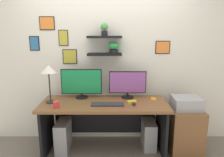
# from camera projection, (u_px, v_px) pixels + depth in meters

# --- Properties ---
(ground_plane) EXTENTS (8.00, 8.00, 0.00)m
(ground_plane) POSITION_uv_depth(u_px,v_px,m) (105.00, 150.00, 3.09)
(ground_plane) COLOR #70665B
(back_wall_assembly) EXTENTS (4.40, 0.24, 2.70)m
(back_wall_assembly) POSITION_uv_depth(u_px,v_px,m) (105.00, 56.00, 3.22)
(back_wall_assembly) COLOR silver
(back_wall_assembly) RESTS_ON ground
(desk) EXTENTS (1.76, 0.68, 0.75)m
(desk) POSITION_uv_depth(u_px,v_px,m) (105.00, 115.00, 3.03)
(desk) COLOR brown
(desk) RESTS_ON ground
(monitor_left) EXTENTS (0.60, 0.18, 0.43)m
(monitor_left) POSITION_uv_depth(u_px,v_px,m) (82.00, 83.00, 3.09)
(monitor_left) COLOR black
(monitor_left) RESTS_ON desk
(monitor_right) EXTENTS (0.55, 0.18, 0.40)m
(monitor_right) POSITION_uv_depth(u_px,v_px,m) (128.00, 84.00, 3.09)
(monitor_right) COLOR black
(monitor_right) RESTS_ON desk
(keyboard) EXTENTS (0.44, 0.14, 0.02)m
(keyboard) POSITION_uv_depth(u_px,v_px,m) (108.00, 104.00, 2.82)
(keyboard) COLOR #2D2D33
(keyboard) RESTS_ON desk
(computer_mouse) EXTENTS (0.06, 0.09, 0.03)m
(computer_mouse) POSITION_uv_depth(u_px,v_px,m) (135.00, 104.00, 2.83)
(computer_mouse) COLOR black
(computer_mouse) RESTS_ON desk
(desk_lamp) EXTENTS (0.21, 0.21, 0.53)m
(desk_lamp) POSITION_uv_depth(u_px,v_px,m) (49.00, 72.00, 2.83)
(desk_lamp) COLOR #2D2D33
(desk_lamp) RESTS_ON desk
(cell_phone) EXTENTS (0.09, 0.15, 0.01)m
(cell_phone) POSITION_uv_depth(u_px,v_px,m) (154.00, 99.00, 3.06)
(cell_phone) COLOR orange
(cell_phone) RESTS_ON desk
(coffee_mug) EXTENTS (0.08, 0.08, 0.09)m
(coffee_mug) POSITION_uv_depth(u_px,v_px,m) (57.00, 104.00, 2.71)
(coffee_mug) COLOR red
(coffee_mug) RESTS_ON desk
(scissors_tray) EXTENTS (0.13, 0.09, 0.02)m
(scissors_tray) POSITION_uv_depth(u_px,v_px,m) (133.00, 102.00, 2.93)
(scissors_tray) COLOR yellow
(scissors_tray) RESTS_ON desk
(drawer_cabinet) EXTENTS (0.44, 0.50, 0.66)m
(drawer_cabinet) POSITION_uv_depth(u_px,v_px,m) (185.00, 130.00, 3.02)
(drawer_cabinet) COLOR brown
(drawer_cabinet) RESTS_ON ground
(printer) EXTENTS (0.38, 0.34, 0.17)m
(printer) POSITION_uv_depth(u_px,v_px,m) (187.00, 103.00, 2.92)
(printer) COLOR #9E9EA3
(printer) RESTS_ON drawer_cabinet
(computer_tower_left) EXTENTS (0.18, 0.40, 0.45)m
(computer_tower_left) POSITION_uv_depth(u_px,v_px,m) (64.00, 136.00, 3.08)
(computer_tower_left) COLOR #99999E
(computer_tower_left) RESTS_ON ground
(computer_tower_right) EXTENTS (0.18, 0.40, 0.41)m
(computer_tower_right) POSITION_uv_depth(u_px,v_px,m) (149.00, 134.00, 3.16)
(computer_tower_right) COLOR #99999E
(computer_tower_right) RESTS_ON ground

